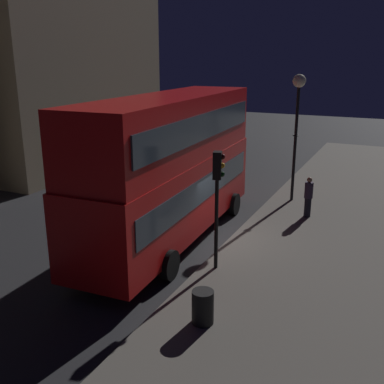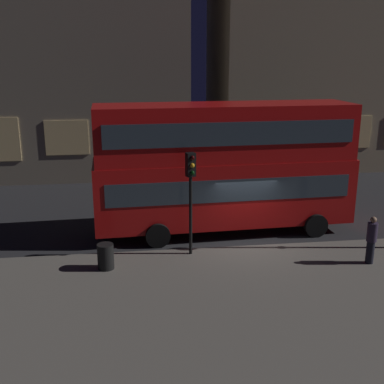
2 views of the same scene
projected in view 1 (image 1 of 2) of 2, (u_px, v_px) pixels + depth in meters
name	position (u px, v px, depth m)	size (l,w,h in m)	color
ground_plane	(216.00, 240.00, 17.15)	(80.00, 80.00, 0.00)	#232326
sidewalk_slab	(366.00, 266.00, 14.95)	(44.00, 9.73, 0.12)	#5B564F
building_plain_facade	(44.00, 15.00, 27.78)	(13.67, 8.59, 18.27)	tan
double_decker_bus	(171.00, 163.00, 16.37)	(10.85, 3.21, 5.38)	#B20F0F
traffic_light_near_kerb	(218.00, 186.00, 13.89)	(0.38, 0.39, 3.82)	black
street_lamp	(298.00, 104.00, 20.31)	(0.59, 0.59, 5.82)	black
pedestrian	(308.00, 196.00, 19.11)	(0.35, 0.35, 1.73)	black
litter_bin	(203.00, 307.00, 11.52)	(0.57, 0.57, 0.89)	black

